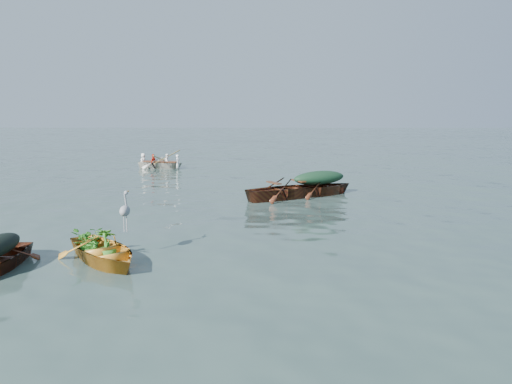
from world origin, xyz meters
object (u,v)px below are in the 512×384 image
(rowed_boat, at_px, (161,168))
(green_tarp_boat, at_px, (319,195))
(heron, at_px, (125,218))
(yellow_dinghy, at_px, (104,262))
(open_wooden_boat, at_px, (286,199))

(rowed_boat, bearing_deg, green_tarp_boat, -124.32)
(green_tarp_boat, bearing_deg, heron, 118.38)
(yellow_dinghy, relative_size, green_tarp_boat, 0.80)
(green_tarp_boat, xyz_separation_m, heron, (-5.22, -8.01, 0.90))
(green_tarp_boat, distance_m, heron, 9.60)
(open_wooden_boat, distance_m, heron, 8.35)
(green_tarp_boat, bearing_deg, yellow_dinghy, 117.71)
(green_tarp_boat, relative_size, rowed_boat, 1.13)
(yellow_dinghy, xyz_separation_m, heron, (0.39, 0.39, 0.90))
(green_tarp_boat, xyz_separation_m, rowed_boat, (-7.74, 8.55, 0.00))
(heron, bearing_deg, green_tarp_boat, 17.54)
(yellow_dinghy, height_order, green_tarp_boat, green_tarp_boat)
(yellow_dinghy, xyz_separation_m, open_wooden_boat, (4.32, 7.70, 0.00))
(rowed_boat, bearing_deg, heron, -157.80)
(yellow_dinghy, distance_m, open_wooden_boat, 8.83)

